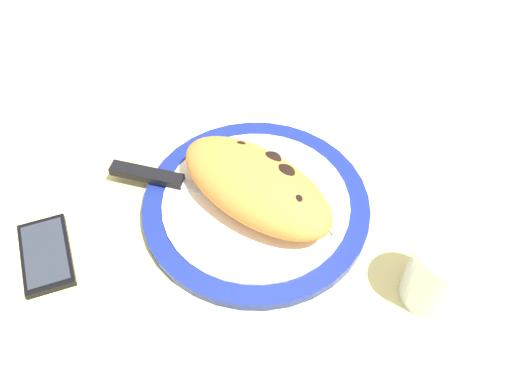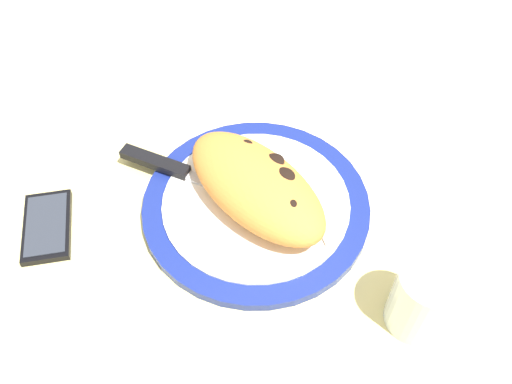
# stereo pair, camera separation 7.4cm
# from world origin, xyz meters

# --- Properties ---
(ground_plane) EXTENTS (1.50, 1.50, 0.03)m
(ground_plane) POSITION_xyz_m (0.00, 0.00, -0.01)
(ground_plane) COLOR #E5D684
(plate) EXTENTS (0.31, 0.31, 0.02)m
(plate) POSITION_xyz_m (0.00, 0.00, 0.01)
(plate) COLOR navy
(plate) RESTS_ON ground_plane
(calzone) EXTENTS (0.25, 0.16, 0.07)m
(calzone) POSITION_xyz_m (0.00, -0.00, 0.05)
(calzone) COLOR orange
(calzone) RESTS_ON plate
(fork) EXTENTS (0.16, 0.05, 0.00)m
(fork) POSITION_xyz_m (-0.01, -0.07, 0.02)
(fork) COLOR silver
(fork) RESTS_ON plate
(knife) EXTENTS (0.21, 0.17, 0.01)m
(knife) POSITION_xyz_m (0.10, 0.07, 0.02)
(knife) COLOR silver
(knife) RESTS_ON plate
(smartphone) EXTENTS (0.12, 0.09, 0.01)m
(smartphone) POSITION_xyz_m (0.10, 0.26, 0.01)
(smartphone) COLOR black
(smartphone) RESTS_ON ground_plane
(water_glass) EXTENTS (0.07, 0.07, 0.10)m
(water_glass) POSITION_xyz_m (-0.23, -0.09, 0.04)
(water_glass) COLOR silver
(water_glass) RESTS_ON ground_plane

